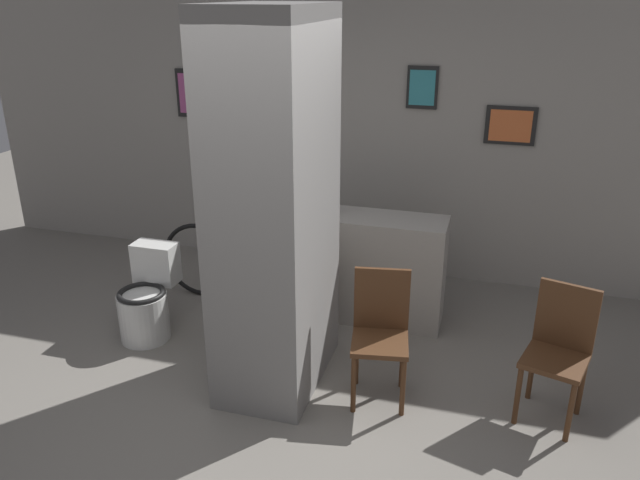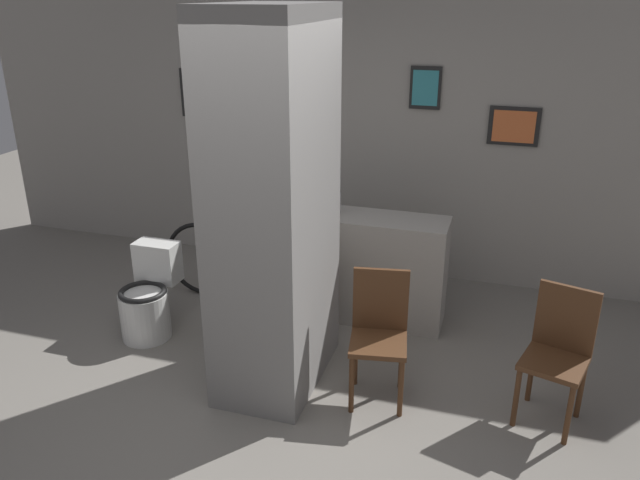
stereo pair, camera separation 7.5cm
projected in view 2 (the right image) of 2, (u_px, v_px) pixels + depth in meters
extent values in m
plane|color=slate|center=(248.00, 415.00, 4.21)|extent=(14.00, 14.00, 0.00)
cube|color=gray|center=(350.00, 142.00, 6.05)|extent=(8.00, 0.06, 2.60)
cube|color=black|center=(197.00, 93.00, 6.30)|extent=(0.36, 0.02, 0.48)
cube|color=#B24C8C|center=(196.00, 93.00, 6.29)|extent=(0.30, 0.01, 0.39)
cube|color=black|center=(514.00, 126.00, 5.50)|extent=(0.44, 0.02, 0.34)
cube|color=#D86633|center=(514.00, 127.00, 5.49)|extent=(0.36, 0.01, 0.28)
cube|color=black|center=(425.00, 88.00, 5.61)|extent=(0.28, 0.02, 0.38)
cube|color=teal|center=(425.00, 88.00, 5.60)|extent=(0.23, 0.01, 0.31)
cube|color=gray|center=(274.00, 210.00, 4.18)|extent=(0.63, 1.05, 2.60)
cylinder|color=#593319|center=(213.00, 178.00, 3.99)|extent=(0.03, 0.40, 0.40)
cylinder|color=red|center=(211.00, 178.00, 4.00)|extent=(0.01, 0.07, 0.07)
cube|color=gray|center=(359.00, 267.00, 5.34)|extent=(1.47, 0.44, 0.93)
cylinder|color=silver|center=(145.00, 315.00, 5.09)|extent=(0.40, 0.40, 0.40)
torus|color=black|center=(143.00, 292.00, 5.02)|extent=(0.38, 0.38, 0.04)
cube|color=silver|center=(158.00, 262.00, 5.19)|extent=(0.36, 0.20, 0.34)
cylinder|color=#4C2D19|center=(351.00, 385.00, 4.17)|extent=(0.04, 0.04, 0.43)
cylinder|color=#4C2D19|center=(401.00, 388.00, 4.13)|extent=(0.04, 0.04, 0.43)
cylinder|color=#4C2D19|center=(355.00, 358.00, 4.47)|extent=(0.04, 0.04, 0.43)
cylinder|color=#4C2D19|center=(401.00, 361.00, 4.43)|extent=(0.04, 0.04, 0.43)
cube|color=#4C2D19|center=(378.00, 343.00, 4.21)|extent=(0.44, 0.44, 0.04)
cube|color=#4C2D19|center=(381.00, 299.00, 4.28)|extent=(0.38, 0.09, 0.45)
cylinder|color=#4C2D19|center=(516.00, 398.00, 4.03)|extent=(0.04, 0.04, 0.43)
cylinder|color=#4C2D19|center=(569.00, 415.00, 3.87)|extent=(0.04, 0.04, 0.43)
cylinder|color=#4C2D19|center=(531.00, 374.00, 4.29)|extent=(0.04, 0.04, 0.43)
cylinder|color=#4C2D19|center=(581.00, 389.00, 4.12)|extent=(0.04, 0.04, 0.43)
cube|color=#4C2D19|center=(554.00, 363.00, 3.99)|extent=(0.47, 0.47, 0.04)
cube|color=#4C2D19|center=(566.00, 318.00, 4.03)|extent=(0.37, 0.14, 0.45)
torus|color=black|center=(202.00, 259.00, 5.76)|extent=(0.72, 0.04, 0.72)
torus|color=black|center=(303.00, 273.00, 5.48)|extent=(0.72, 0.04, 0.72)
cylinder|color=#194C8C|center=(250.00, 247.00, 5.55)|extent=(0.91, 0.04, 0.04)
cylinder|color=#194C8C|center=(225.00, 244.00, 5.62)|extent=(0.03, 0.03, 0.37)
cylinder|color=#194C8C|center=(297.00, 253.00, 5.43)|extent=(0.03, 0.03, 0.34)
cube|color=black|center=(223.00, 222.00, 5.54)|extent=(0.16, 0.06, 0.04)
cylinder|color=#262626|center=(297.00, 235.00, 5.36)|extent=(0.03, 0.42, 0.03)
cylinder|color=silver|center=(336.00, 202.00, 5.21)|extent=(0.08, 0.08, 0.18)
cylinder|color=silver|center=(336.00, 188.00, 5.16)|extent=(0.03, 0.03, 0.08)
sphere|color=#333333|center=(336.00, 183.00, 5.15)|extent=(0.03, 0.03, 0.03)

